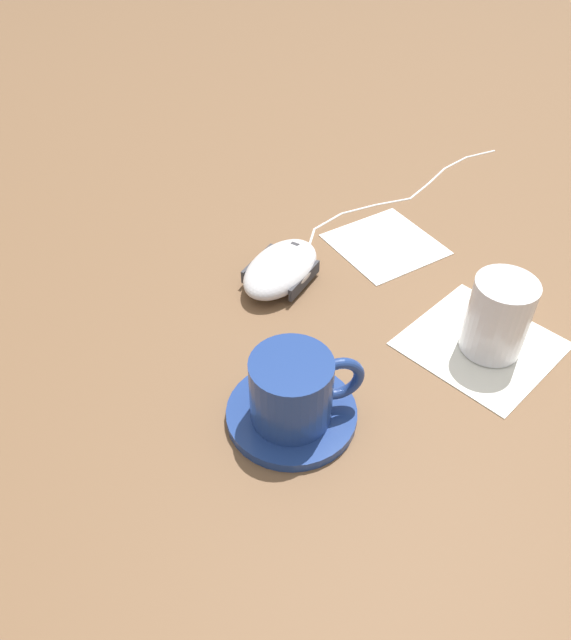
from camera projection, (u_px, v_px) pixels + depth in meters
ground_plane at (348, 342)px, 0.65m from camera, size 3.00×3.00×0.00m
saucer at (292, 414)px, 0.58m from camera, size 0.12×0.12×0.01m
coffee_cup at (294, 389)px, 0.55m from camera, size 0.08×0.10×0.07m
computer_mouse at (281, 269)px, 0.72m from camera, size 0.09×0.13×0.04m
mouse_cable at (401, 192)px, 0.87m from camera, size 0.06×0.40×0.00m
napkin_under_glass at (481, 344)px, 0.65m from camera, size 0.14×0.14×0.00m
drinking_glass at (498, 316)px, 0.62m from camera, size 0.06×0.06×0.08m
napkin_spare at (385, 244)px, 0.78m from camera, size 0.15×0.15×0.00m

